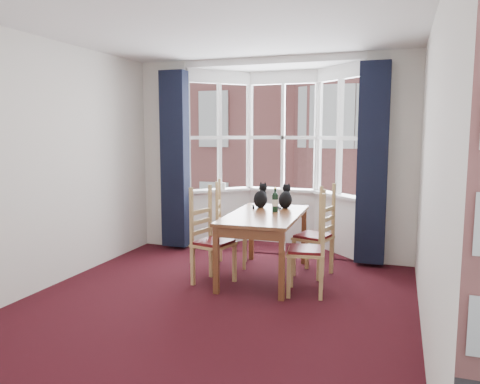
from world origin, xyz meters
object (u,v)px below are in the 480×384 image
at_px(chair_right_near, 315,252).
at_px(chair_left_near, 207,243).
at_px(dining_table, 265,221).
at_px(cat_left, 261,198).
at_px(wine_bottle, 275,201).
at_px(candle_tall, 224,186).
at_px(cat_right, 286,198).
at_px(chair_left_far, 225,230).
at_px(chair_right_far, 320,238).

bearing_deg(chair_right_near, chair_left_near, 179.85).
bearing_deg(dining_table, cat_left, 112.29).
height_order(wine_bottle, candle_tall, wine_bottle).
height_order(cat_left, wine_bottle, cat_left).
bearing_deg(chair_left_near, cat_right, 50.96).
height_order(chair_right_near, candle_tall, candle_tall).
relative_size(chair_left_near, cat_right, 2.78).
relative_size(chair_left_near, cat_left, 2.71).
bearing_deg(chair_right_near, cat_left, 135.78).
xyz_separation_m(chair_left_far, cat_right, (0.78, 0.16, 0.44)).
height_order(dining_table, candle_tall, candle_tall).
bearing_deg(cat_right, chair_left_near, -129.04).
height_order(dining_table, wine_bottle, wine_bottle).
bearing_deg(cat_left, chair_right_far, -11.42).
height_order(chair_left_near, chair_right_far, same).
height_order(chair_right_near, cat_left, cat_left).
bearing_deg(wine_bottle, chair_left_near, -139.55).
bearing_deg(chair_left_near, cat_left, 63.77).
height_order(dining_table, chair_left_far, chair_left_far).
bearing_deg(chair_left_far, candle_tall, 111.74).
height_order(chair_right_far, cat_right, cat_right).
distance_m(dining_table, cat_left, 0.51).
distance_m(cat_left, wine_bottle, 0.37).
bearing_deg(chair_left_near, dining_table, 34.38).
xyz_separation_m(chair_left_far, cat_left, (0.46, 0.10, 0.44)).
bearing_deg(chair_right_near, chair_left_far, 150.89).
height_order(chair_left_near, chair_right_near, same).
height_order(dining_table, cat_right, cat_right).
xyz_separation_m(wine_bottle, candle_tall, (-1.17, 1.29, 0.00)).
height_order(dining_table, chair_right_far, chair_right_far).
xyz_separation_m(chair_right_near, cat_right, (-0.54, 0.89, 0.44)).
distance_m(chair_left_far, wine_bottle, 0.86).
xyz_separation_m(chair_left_far, chair_right_near, (1.32, -0.73, 0.00)).
distance_m(cat_left, cat_right, 0.32).
relative_size(dining_table, chair_right_far, 1.72).
distance_m(cat_right, candle_tall, 1.56).
height_order(chair_left_near, cat_right, cat_right).
bearing_deg(chair_left_far, cat_right, 11.68).
relative_size(chair_left_far, chair_right_far, 1.00).
bearing_deg(chair_right_far, cat_left, 168.58).
xyz_separation_m(dining_table, chair_left_near, (-0.58, -0.40, -0.23)).
distance_m(chair_right_far, candle_tall, 2.14).
xyz_separation_m(chair_right_near, chair_right_far, (-0.05, 0.67, 0.00)).
bearing_deg(cat_left, chair_left_far, -167.94).
bearing_deg(cat_left, chair_right_near, -44.22).
height_order(chair_left_near, candle_tall, candle_tall).
bearing_deg(chair_left_far, cat_left, 12.06).
relative_size(dining_table, cat_right, 4.78).
bearing_deg(candle_tall, cat_left, -48.51).
bearing_deg(candle_tall, cat_right, -38.35).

